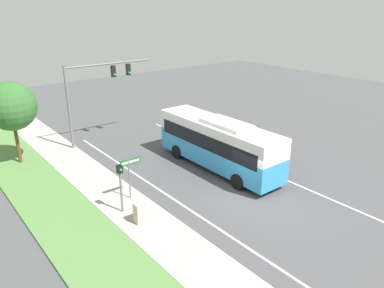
{
  "coord_description": "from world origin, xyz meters",
  "views": [
    {
      "loc": [
        -14.78,
        -13.61,
        10.76
      ],
      "look_at": [
        -0.05,
        4.92,
        1.82
      ],
      "focal_mm": 35.0,
      "sensor_mm": 36.0,
      "label": 1
    }
  ],
  "objects_px": {
    "bus": "(218,142)",
    "pedestrian_signal": "(120,181)",
    "street_sign": "(130,171)",
    "utility_cabinet": "(140,213)",
    "signal_gantry": "(95,86)"
  },
  "relations": [
    {
      "from": "bus",
      "to": "utility_cabinet",
      "type": "relative_size",
      "value": 9.33
    },
    {
      "from": "signal_gantry",
      "to": "pedestrian_signal",
      "type": "distance_m",
      "value": 11.94
    },
    {
      "from": "signal_gantry",
      "to": "street_sign",
      "type": "distance_m",
      "value": 10.64
    },
    {
      "from": "bus",
      "to": "pedestrian_signal",
      "type": "relative_size",
      "value": 3.53
    },
    {
      "from": "pedestrian_signal",
      "to": "street_sign",
      "type": "xyz_separation_m",
      "value": [
        1.17,
        1.08,
        -0.14
      ]
    },
    {
      "from": "pedestrian_signal",
      "to": "utility_cabinet",
      "type": "relative_size",
      "value": 2.64
    },
    {
      "from": "pedestrian_signal",
      "to": "bus",
      "type": "bearing_deg",
      "value": 8.8
    },
    {
      "from": "pedestrian_signal",
      "to": "street_sign",
      "type": "height_order",
      "value": "pedestrian_signal"
    },
    {
      "from": "bus",
      "to": "street_sign",
      "type": "height_order",
      "value": "bus"
    },
    {
      "from": "bus",
      "to": "pedestrian_signal",
      "type": "bearing_deg",
      "value": -171.2
    },
    {
      "from": "utility_cabinet",
      "to": "signal_gantry",
      "type": "bearing_deg",
      "value": 73.52
    },
    {
      "from": "signal_gantry",
      "to": "pedestrian_signal",
      "type": "relative_size",
      "value": 2.59
    },
    {
      "from": "utility_cabinet",
      "to": "street_sign",
      "type": "bearing_deg",
      "value": 70.01
    },
    {
      "from": "bus",
      "to": "signal_gantry",
      "type": "relative_size",
      "value": 1.36
    },
    {
      "from": "pedestrian_signal",
      "to": "street_sign",
      "type": "bearing_deg",
      "value": 42.72
    }
  ]
}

